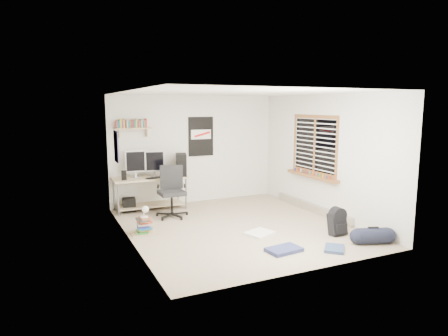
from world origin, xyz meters
name	(u,v)px	position (x,y,z in m)	size (l,w,h in m)	color
floor	(237,227)	(0.00, 0.00, -0.01)	(4.00, 4.50, 0.01)	gray
ceiling	(238,92)	(0.00, 0.00, 2.50)	(4.00, 4.50, 0.01)	white
back_wall	(195,149)	(0.00, 2.25, 1.25)	(4.00, 0.01, 2.50)	silver
left_wall	(128,168)	(-2.00, 0.00, 1.25)	(0.01, 4.50, 2.50)	silver
right_wall	(325,156)	(2.00, 0.00, 1.25)	(0.01, 4.50, 2.50)	silver
desk	(150,193)	(-1.17, 1.97, 0.36)	(1.59, 0.70, 0.73)	tan
monitor_left	(135,167)	(-1.46, 2.00, 0.96)	(0.43, 0.11, 0.47)	#959499
monitor_right	(154,167)	(-1.06, 1.93, 0.95)	(0.41, 0.10, 0.45)	#AAABB0
pc_tower	(181,165)	(-0.47, 1.86, 0.97)	(0.22, 0.47, 0.49)	black
keyboard	(156,178)	(-1.09, 1.75, 0.74)	(0.42, 0.15, 0.02)	black
speaker_left	(124,175)	(-1.75, 1.81, 0.83)	(0.10, 0.10, 0.20)	black
speaker_right	(174,172)	(-0.67, 1.79, 0.82)	(0.09, 0.09, 0.19)	black
office_chair	(172,194)	(-0.92, 1.17, 0.49)	(0.69, 0.69, 1.05)	black
wall_shelf	(133,129)	(-1.45, 2.14, 1.78)	(0.80, 0.22, 0.24)	tan
poster_back_wall	(201,137)	(0.15, 2.23, 1.55)	(0.62, 0.03, 0.92)	black
poster_left_wall	(116,146)	(-1.99, 1.20, 1.50)	(0.02, 0.42, 0.60)	navy
window	(314,145)	(1.95, 0.30, 1.45)	(0.10, 1.50, 1.26)	brown
baseboard_heater	(312,208)	(1.96, 0.30, 0.09)	(0.08, 2.50, 0.18)	#B7B2A8
backpack	(337,224)	(1.39, -1.17, 0.20)	(0.29, 0.23, 0.39)	black
duffel_bag	(373,236)	(1.62, -1.78, 0.14)	(0.27, 0.27, 0.53)	black
tshirt	(260,233)	(0.16, -0.57, 0.02)	(0.47, 0.40, 0.04)	silver
jeans_a	(284,250)	(0.08, -1.48, 0.03)	(0.54, 0.34, 0.06)	navy
jeans_b	(334,249)	(0.84, -1.76, 0.03)	(0.39, 0.29, 0.05)	navy
book_stack	(143,225)	(-1.71, 0.36, 0.15)	(0.48, 0.40, 0.33)	brown
desk_lamp	(144,213)	(-1.69, 0.34, 0.38)	(0.13, 0.22, 0.22)	silver
subwoofer	(129,205)	(-1.63, 1.99, 0.14)	(0.27, 0.27, 0.30)	black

